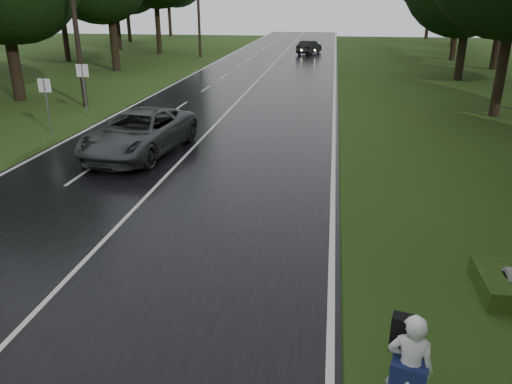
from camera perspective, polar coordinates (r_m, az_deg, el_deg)
ground at (r=10.93m, az=-24.32°, el=-12.92°), size 160.00×160.00×0.00m
road at (r=28.55m, az=-2.83°, el=9.68°), size 12.00×140.00×0.04m
lane_center at (r=28.55m, az=-2.83°, el=9.73°), size 0.12×140.00×0.01m
grey_car at (r=20.22m, az=-13.33°, el=6.72°), size 3.53×6.37×1.69m
far_car at (r=57.95m, az=6.18°, el=16.31°), size 2.72×4.66×1.45m
hitchhiker at (r=7.83m, az=17.21°, el=-19.24°), size 0.75×0.71×1.82m
utility_pole_mid at (r=30.71m, az=-19.08°, el=9.34°), size 1.80×0.28×9.41m
utility_pole_far at (r=55.09m, az=-6.44°, el=15.24°), size 1.80×0.28×10.78m
road_sign_a at (r=24.97m, az=-22.55°, el=6.30°), size 0.60×0.10×2.50m
road_sign_b at (r=28.05m, az=-18.86°, el=8.31°), size 0.65×0.10×2.70m
tree_left_d at (r=34.23m, az=-25.56°, el=9.58°), size 8.15×8.15×12.73m
tree_left_e at (r=45.86m, az=-15.78°, el=13.36°), size 9.16×9.16×14.31m
tree_left_f at (r=59.52m, az=-11.06°, el=15.44°), size 11.52×11.52×18.00m
tree_right_d at (r=29.48m, az=25.75°, el=7.93°), size 9.37×9.37×14.64m
tree_right_e at (r=41.84m, az=22.26°, el=11.89°), size 8.06×8.06×12.59m
tree_right_f at (r=55.85m, az=21.68°, el=14.00°), size 8.92×8.92×13.94m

